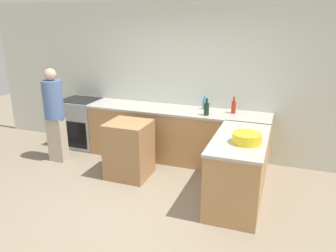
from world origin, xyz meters
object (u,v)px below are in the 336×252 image
Objects in this scene: dish_soap_bottle at (204,104)px; island_table at (129,150)px; mixing_bowl at (247,138)px; hot_sauce_bottle at (234,107)px; range_oven at (82,123)px; person_by_range at (54,112)px; wine_bottle_dark at (207,109)px.

island_table is at bearing -130.42° from dish_soap_bottle.
hot_sauce_bottle reaches higher than mixing_bowl.
island_table is 1.52m from dish_soap_bottle.
mixing_bowl reaches higher than island_table.
person_by_range is (0.03, -0.79, 0.42)m from range_oven.
person_by_range is (-2.88, -0.88, -0.14)m from hot_sauce_bottle.
person_by_range is at bearing -157.71° from dish_soap_bottle.
range_oven is 2.59× the size of mixing_bowl.
dish_soap_bottle is at bearing 169.93° from hot_sauce_bottle.
mixing_bowl is at bearing -73.87° from hot_sauce_bottle.
wine_bottle_dark reaches higher than dish_soap_bottle.
hot_sauce_bottle is (-0.38, 1.31, 0.04)m from mixing_bowl.
dish_soap_bottle is 0.14× the size of person_by_range.
range_oven is 3.41× the size of hot_sauce_bottle.
island_table is at bearing 169.78° from mixing_bowl.
range_oven is at bearing -175.69° from dish_soap_bottle.
range_oven is at bearing -178.25° from hot_sauce_bottle.
person_by_range is at bearing -163.05° from hot_sauce_bottle.
range_oven is at bearing 175.94° from wine_bottle_dark.
dish_soap_bottle is at bearing 49.58° from island_table.
range_oven is 3.36× the size of wine_bottle_dark.
dish_soap_bottle is 0.38m from wine_bottle_dark.
wine_bottle_dark is (0.13, -0.36, 0.02)m from dish_soap_bottle.
wine_bottle_dark is (1.04, 0.72, 0.58)m from island_table.
mixing_bowl is 0.22× the size of person_by_range.
hot_sauce_bottle is 3.01m from person_by_range.
hot_sauce_bottle is (1.43, 0.99, 0.58)m from island_table.
person_by_range is at bearing -87.75° from range_oven.
range_oven is at bearing 159.59° from mixing_bowl.
person_by_range reaches higher than wine_bottle_dark.
hot_sauce_bottle is at bearing 34.56° from island_table.
hot_sauce_bottle is (0.51, -0.09, 0.02)m from dish_soap_bottle.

